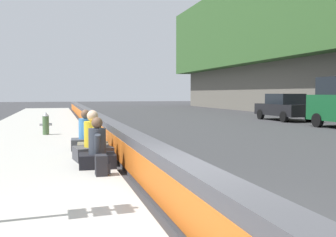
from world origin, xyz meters
TOP-DOWN VIEW (x-y plane):
  - ground_plane at (0.00, 0.00)m, footprint 160.00×160.00m
  - jersey_barrier at (0.00, 0.00)m, footprint 76.00×0.45m
  - fire_hydrant at (11.23, 2.07)m, footprint 0.26×0.46m
  - seated_person_foreground at (3.79, 0.81)m, footprint 0.71×0.82m
  - seated_person_middle at (4.76, 0.82)m, footprint 0.85×0.96m
  - seated_person_rear at (5.68, 0.75)m, footprint 0.72×0.83m
  - seated_person_far at (6.67, 0.86)m, footprint 0.73×0.85m
  - backpack at (2.90, 0.81)m, footprint 0.32×0.28m
  - parked_car_fourth at (17.76, -12.30)m, footprint 4.50×1.96m

SIDE VIEW (x-z plane):
  - ground_plane at x=0.00m, z-range 0.00..0.00m
  - backpack at x=2.90m, z-range 0.13..0.53m
  - jersey_barrier at x=0.00m, z-range 0.00..0.85m
  - seated_person_foreground at x=3.79m, z-range -0.06..1.02m
  - seated_person_rear at x=5.68m, z-range -0.07..1.04m
  - seated_person_far at x=6.67m, z-range -0.07..1.06m
  - seated_person_middle at x=4.76m, z-range -0.08..1.11m
  - fire_hydrant at x=11.23m, z-range 0.15..1.03m
  - parked_car_fourth at x=17.76m, z-range 0.01..1.72m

